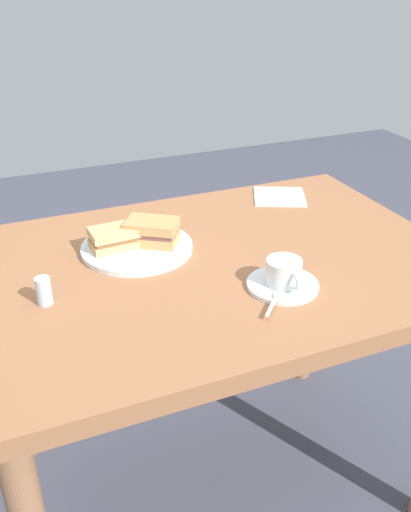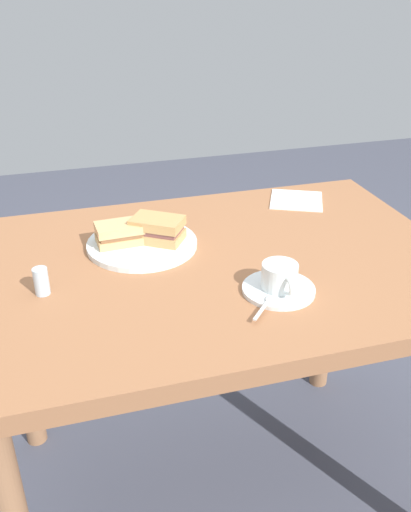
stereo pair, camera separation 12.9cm
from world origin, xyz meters
name	(u,v)px [view 2 (the right image)]	position (x,y,z in m)	size (l,w,h in m)	color
ground_plane	(213,482)	(0.00, 0.00, 0.00)	(6.00, 6.00, 0.00)	#474958
dining_table	(215,299)	(0.00, 0.00, 0.66)	(1.17, 0.80, 0.77)	#9B6440
sandwich_plate	(142,244)	(0.15, -0.12, 0.78)	(0.27, 0.27, 0.01)	white
sandwich_front	(158,229)	(0.11, -0.12, 0.82)	(0.15, 0.14, 0.06)	tan
sandwich_back	(120,233)	(0.21, -0.13, 0.81)	(0.12, 0.08, 0.05)	tan
coffee_saucer	(279,289)	(-0.09, 0.17, 0.78)	(0.16, 0.16, 0.01)	silver
coffee_cup	(280,276)	(-0.09, 0.18, 0.81)	(0.08, 0.10, 0.06)	white
spoon	(266,303)	(-0.04, 0.23, 0.79)	(0.08, 0.08, 0.01)	silver
napkin	(296,200)	(-0.34, -0.28, 0.77)	(0.15, 0.15, 0.00)	white
salt_shaker	(41,281)	(0.40, 0.04, 0.80)	(0.03, 0.03, 0.06)	silver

